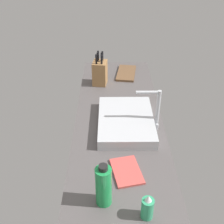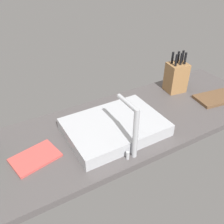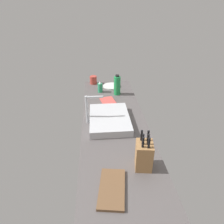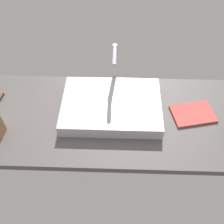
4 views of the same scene
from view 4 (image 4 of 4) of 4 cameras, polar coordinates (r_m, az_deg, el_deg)
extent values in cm
cube|color=#514C4C|center=(130.91, 1.07, -1.55)|extent=(198.87, 56.88, 3.50)
cube|color=#B7BABF|center=(129.91, -0.22, 1.31)|extent=(48.31, 34.35, 6.39)
cylinder|color=#B7BABF|center=(136.94, 0.52, 10.02)|extent=(2.40, 2.40, 25.68)
cylinder|color=#B7BABF|center=(124.06, 0.48, 12.15)|extent=(2.00, 14.01, 2.00)
cylinder|color=#B7BABF|center=(144.11, 1.89, 6.67)|extent=(1.60, 1.60, 4.00)
cube|color=#CC4C47|center=(136.01, 17.09, -0.37)|extent=(22.83, 17.96, 1.20)
camera|label=1|loc=(1.60, 74.06, 21.71)|focal=45.13mm
camera|label=2|loc=(1.78, 22.94, 40.66)|focal=39.61mm
camera|label=3|loc=(1.84, -65.97, 24.28)|focal=32.84mm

